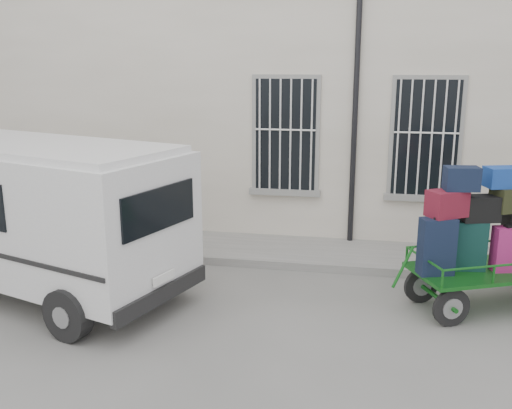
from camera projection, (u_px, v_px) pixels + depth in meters
The scene contains 5 objects.
ground at pixel (283, 301), 9.00m from camera, with size 80.00×80.00×0.00m, color slate.
building at pixel (317, 91), 13.52m from camera, with size 24.00×5.15×6.00m.
sidewalk at pixel (299, 252), 11.08m from camera, with size 24.00×1.70×0.15m, color slate.
luggage_cart at pixel (495, 238), 8.49m from camera, with size 2.90×2.02×2.22m.
van at pixel (40, 209), 8.99m from camera, with size 5.25×3.47×2.46m.
Camera 1 is at (1.14, -8.30, 3.66)m, focal length 40.00 mm.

